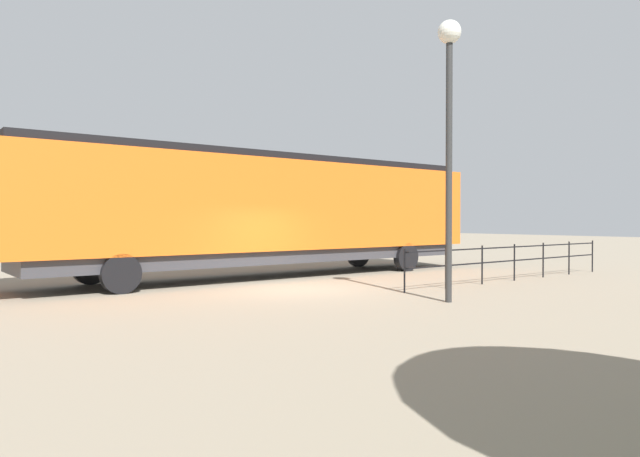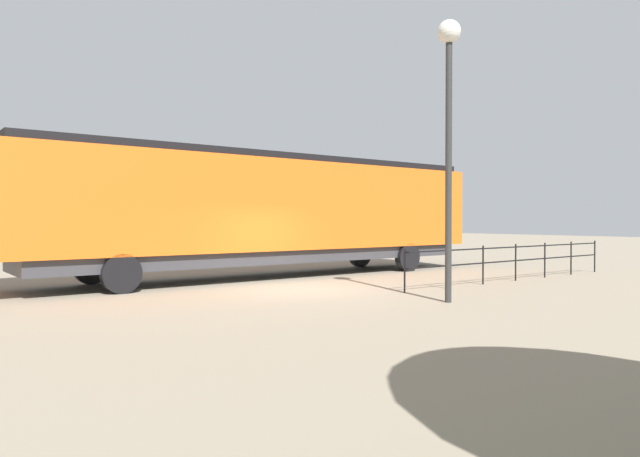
# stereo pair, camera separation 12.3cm
# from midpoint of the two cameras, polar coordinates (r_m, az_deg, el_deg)

# --- Properties ---
(ground_plane) EXTENTS (120.00, 120.00, 0.00)m
(ground_plane) POSITION_cam_midpoint_polar(r_m,az_deg,el_deg) (16.80, -2.55, -6.04)
(ground_plane) COLOR gray
(locomotive) EXTENTS (3.12, 17.52, 4.28)m
(locomotive) POSITION_cam_midpoint_polar(r_m,az_deg,el_deg) (20.58, -4.15, 1.90)
(locomotive) COLOR orange
(locomotive) RESTS_ON ground_plane
(lamp_post) EXTENTS (0.57, 0.57, 6.89)m
(lamp_post) POSITION_cam_midpoint_polar(r_m,az_deg,el_deg) (14.64, 12.50, 12.65)
(lamp_post) COLOR #2D2D2D
(lamp_post) RESTS_ON ground_plane
(platform_fence) EXTENTS (0.05, 10.51, 1.22)m
(platform_fence) POSITION_cam_midpoint_polar(r_m,az_deg,el_deg) (20.05, 18.63, -2.71)
(platform_fence) COLOR black
(platform_fence) RESTS_ON ground_plane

